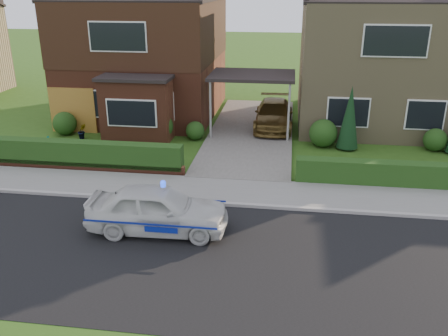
# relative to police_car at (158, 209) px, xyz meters

# --- Properties ---
(ground) EXTENTS (120.00, 120.00, 0.00)m
(ground) POSITION_rel_police_car_xyz_m (1.80, -1.20, -0.67)
(ground) COLOR #2A5115
(ground) RESTS_ON ground
(road) EXTENTS (60.00, 6.00, 0.02)m
(road) POSITION_rel_police_car_xyz_m (1.80, -1.20, -0.67)
(road) COLOR black
(road) RESTS_ON ground
(kerb) EXTENTS (60.00, 0.16, 0.12)m
(kerb) POSITION_rel_police_car_xyz_m (1.80, 1.85, -0.61)
(kerb) COLOR #9E9993
(kerb) RESTS_ON ground
(sidewalk) EXTENTS (60.00, 2.00, 0.10)m
(sidewalk) POSITION_rel_police_car_xyz_m (1.80, 2.90, -0.62)
(sidewalk) COLOR slate
(sidewalk) RESTS_ON ground
(driveway) EXTENTS (3.80, 12.00, 0.12)m
(driveway) POSITION_rel_police_car_xyz_m (1.80, 9.80, -0.61)
(driveway) COLOR #666059
(driveway) RESTS_ON ground
(house_left) EXTENTS (7.50, 9.53, 7.25)m
(house_left) POSITION_rel_police_car_xyz_m (-3.98, 12.70, 3.14)
(house_left) COLOR brown
(house_left) RESTS_ON ground
(house_right) EXTENTS (7.50, 8.06, 7.25)m
(house_right) POSITION_rel_police_car_xyz_m (7.60, 12.79, 2.99)
(house_right) COLOR #9A885E
(house_right) RESTS_ON ground
(carport_link) EXTENTS (3.80, 3.00, 2.77)m
(carport_link) POSITION_rel_police_car_xyz_m (1.80, 9.75, 1.98)
(carport_link) COLOR black
(carport_link) RESTS_ON ground
(garage_door) EXTENTS (2.20, 0.10, 2.10)m
(garage_door) POSITION_rel_police_car_xyz_m (-6.45, 8.76, 0.38)
(garage_door) COLOR #92571F
(garage_door) RESTS_ON ground
(dwarf_wall) EXTENTS (7.70, 0.25, 0.36)m
(dwarf_wall) POSITION_rel_police_car_xyz_m (-4.00, 4.10, -0.49)
(dwarf_wall) COLOR brown
(dwarf_wall) RESTS_ON ground
(hedge_left) EXTENTS (7.50, 0.55, 0.90)m
(hedge_left) POSITION_rel_police_car_xyz_m (-4.00, 4.25, -0.67)
(hedge_left) COLOR #113613
(hedge_left) RESTS_ON ground
(hedge_right) EXTENTS (7.50, 0.55, 0.80)m
(hedge_right) POSITION_rel_police_car_xyz_m (7.60, 4.15, -0.67)
(hedge_right) COLOR #113613
(hedge_right) RESTS_ON ground
(shrub_left_far) EXTENTS (1.08, 1.08, 1.08)m
(shrub_left_far) POSITION_rel_police_car_xyz_m (-6.70, 8.30, -0.13)
(shrub_left_far) COLOR #113613
(shrub_left_far) RESTS_ON ground
(shrub_left_mid) EXTENTS (1.32, 1.32, 1.32)m
(shrub_left_mid) POSITION_rel_police_car_xyz_m (-2.20, 8.10, -0.01)
(shrub_left_mid) COLOR #113613
(shrub_left_mid) RESTS_ON ground
(shrub_left_near) EXTENTS (0.84, 0.84, 0.84)m
(shrub_left_near) POSITION_rel_police_car_xyz_m (-0.60, 8.40, -0.25)
(shrub_left_near) COLOR #113613
(shrub_left_near) RESTS_ON ground
(shrub_right_near) EXTENTS (1.20, 1.20, 1.20)m
(shrub_right_near) POSITION_rel_police_car_xyz_m (5.00, 8.20, -0.07)
(shrub_right_near) COLOR #113613
(shrub_right_near) RESTS_ON ground
(shrub_right_mid) EXTENTS (0.96, 0.96, 0.96)m
(shrub_right_mid) POSITION_rel_police_car_xyz_m (9.60, 8.30, -0.19)
(shrub_right_mid) COLOR #113613
(shrub_right_mid) RESTS_ON ground
(conifer_a) EXTENTS (0.90, 0.90, 2.60)m
(conifer_a) POSITION_rel_police_car_xyz_m (6.00, 8.00, 0.63)
(conifer_a) COLOR black
(conifer_a) RESTS_ON ground
(police_car) EXTENTS (3.63, 4.01, 1.51)m
(police_car) POSITION_rel_police_car_xyz_m (0.00, 0.00, 0.00)
(police_car) COLOR silver
(police_car) RESTS_ON ground
(driveway_car) EXTENTS (1.78, 4.31, 1.25)m
(driveway_car) POSITION_rel_police_car_xyz_m (2.80, 10.48, 0.07)
(driveway_car) COLOR brown
(driveway_car) RESTS_ON driveway
(potted_plant_a) EXTENTS (0.44, 0.34, 0.76)m
(potted_plant_a) POSITION_rel_police_car_xyz_m (-6.15, 5.60, -0.29)
(potted_plant_a) COLOR gray
(potted_plant_a) RESTS_ON ground
(potted_plant_b) EXTENTS (0.49, 0.48, 0.70)m
(potted_plant_b) POSITION_rel_police_car_xyz_m (-5.66, 7.80, -0.32)
(potted_plant_b) COLOR gray
(potted_plant_b) RESTS_ON ground
(potted_plant_c) EXTENTS (0.49, 0.49, 0.82)m
(potted_plant_c) POSITION_rel_police_car_xyz_m (-2.85, 4.80, -0.27)
(potted_plant_c) COLOR gray
(potted_plant_c) RESTS_ON ground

